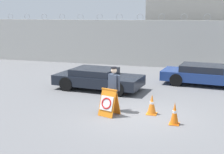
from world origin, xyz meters
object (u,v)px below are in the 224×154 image
(barricade_sign, at_px, (109,102))
(security_guard, at_px, (114,87))
(parked_car_front_coupe, at_px, (98,78))
(parked_car_rear_sedan, at_px, (206,75))
(traffic_cone_near, at_px, (152,104))
(traffic_cone_mid, at_px, (175,113))

(barricade_sign, relative_size, security_guard, 0.58)
(parked_car_front_coupe, distance_m, parked_car_rear_sedan, 5.86)
(traffic_cone_near, xyz_separation_m, parked_car_front_coupe, (-3.32, 3.16, 0.18))
(traffic_cone_near, height_order, parked_car_front_coupe, parked_car_front_coupe)
(barricade_sign, height_order, traffic_cone_near, barricade_sign)
(barricade_sign, relative_size, traffic_cone_near, 1.30)
(barricade_sign, bearing_deg, traffic_cone_near, 38.23)
(parked_car_front_coupe, bearing_deg, security_guard, -55.19)
(barricade_sign, height_order, parked_car_front_coupe, parked_car_front_coupe)
(security_guard, distance_m, parked_car_rear_sedan, 6.77)
(barricade_sign, relative_size, parked_car_rear_sedan, 0.21)
(traffic_cone_near, bearing_deg, parked_car_front_coupe, 136.40)
(security_guard, bearing_deg, traffic_cone_mid, -169.40)
(security_guard, height_order, parked_car_rear_sedan, security_guard)
(barricade_sign, xyz_separation_m, traffic_cone_near, (1.56, 0.61, -0.12))
(barricade_sign, bearing_deg, security_guard, 102.28)
(traffic_cone_near, relative_size, parked_car_front_coupe, 0.17)
(security_guard, height_order, traffic_cone_mid, security_guard)
(traffic_cone_mid, bearing_deg, barricade_sign, 173.73)
(traffic_cone_mid, xyz_separation_m, parked_car_rear_sedan, (0.99, 6.64, 0.18))
(parked_car_front_coupe, bearing_deg, traffic_cone_near, -38.19)
(traffic_cone_near, bearing_deg, security_guard, -178.23)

